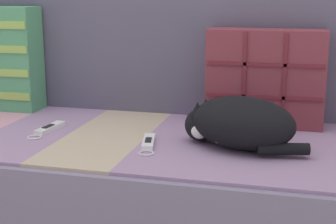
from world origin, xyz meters
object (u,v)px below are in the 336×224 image
Objects in this scene: couch at (115,188)px; throw_pillow_quilted at (265,78)px; sleeping_cat at (238,124)px; game_remote_far at (49,129)px; game_remote_near at (148,143)px.

couch is 4.81× the size of throw_pillow_quilted.
sleeping_cat reaches higher than game_remote_far.
sleeping_cat is 0.29m from game_remote_near.
couch is at bearing 141.16° from game_remote_near.
sleeping_cat reaches higher than couch.
sleeping_cat is (-0.06, -0.32, -0.10)m from throw_pillow_quilted.
game_remote_near reaches higher than couch.
game_remote_far is (-0.39, 0.08, 0.00)m from game_remote_near.
game_remote_near is at bearing -38.84° from couch.
couch is at bearing 15.85° from game_remote_far.
throw_pillow_quilted is at bearing 79.19° from sleeping_cat.
throw_pillow_quilted is 0.34m from sleeping_cat.
sleeping_cat is 0.68m from game_remote_far.
game_remote_far is at bearing 169.10° from game_remote_near.
game_remote_far is at bearing 177.61° from sleeping_cat.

